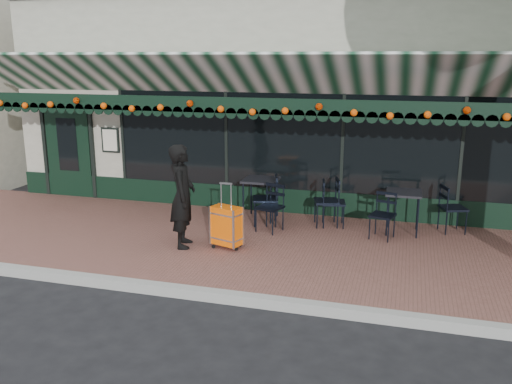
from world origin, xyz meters
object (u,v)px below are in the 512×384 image
(chair_a_right, at_px, (453,209))
(chair_b_right, at_px, (333,203))
(suitcase, at_px, (227,226))
(chair_a_left, at_px, (326,202))
(chair_a_front, at_px, (383,216))
(cafe_table_b, at_px, (261,183))
(cafe_table_a, at_px, (404,196))
(chair_b_left, at_px, (265,200))
(woman, at_px, (183,196))
(chair_b_front, at_px, (270,208))

(chair_a_right, distance_m, chair_b_right, 2.17)
(suitcase, xyz_separation_m, chair_a_left, (1.43, 1.69, 0.09))
(chair_a_front, bearing_deg, cafe_table_b, -178.76)
(chair_a_front, bearing_deg, chair_b_right, 167.07)
(chair_a_left, bearing_deg, cafe_table_a, 71.99)
(chair_a_left, distance_m, chair_b_left, 1.16)
(woman, xyz_separation_m, chair_b_front, (1.20, 1.18, -0.43))
(woman, xyz_separation_m, suitcase, (0.73, 0.11, -0.50))
(suitcase, bearing_deg, chair_b_front, 84.47)
(cafe_table_a, distance_m, chair_a_front, 0.62)
(woman, distance_m, chair_a_front, 3.51)
(chair_a_left, bearing_deg, chair_b_front, -72.91)
(chair_a_front, distance_m, chair_b_front, 2.03)
(woman, bearing_deg, chair_b_front, -61.65)
(cafe_table_a, xyz_separation_m, chair_a_left, (-1.41, 0.05, -0.23))
(chair_b_right, xyz_separation_m, chair_b_front, (-1.09, -0.63, -0.01))
(suitcase, bearing_deg, chair_a_left, 68.20)
(woman, xyz_separation_m, cafe_table_b, (0.83, 1.89, -0.15))
(cafe_table_a, height_order, chair_b_left, chair_b_left)
(chair_a_right, distance_m, chair_b_left, 3.46)
(chair_b_left, bearing_deg, chair_a_right, 82.19)
(cafe_table_b, relative_size, chair_a_left, 0.87)
(cafe_table_b, relative_size, chair_b_left, 0.83)
(woman, bearing_deg, suitcase, -97.35)
(cafe_table_b, xyz_separation_m, chair_b_left, (0.18, -0.32, -0.24))
(suitcase, height_order, chair_b_front, suitcase)
(suitcase, bearing_deg, cafe_table_a, 48.47)
(chair_a_right, height_order, chair_b_right, chair_b_right)
(chair_a_front, bearing_deg, chair_a_left, 170.36)
(chair_a_right, bearing_deg, chair_b_right, 76.99)
(suitcase, height_order, cafe_table_b, suitcase)
(woman, bearing_deg, cafe_table_b, -39.94)
(chair_a_front, bearing_deg, chair_b_left, -171.69)
(cafe_table_a, height_order, chair_b_right, chair_b_right)
(woman, bearing_deg, chair_a_front, -83.88)
(chair_b_right, bearing_deg, chair_a_front, -128.34)
(chair_a_right, relative_size, chair_a_front, 1.08)
(woman, distance_m, suitcase, 0.89)
(chair_a_right, bearing_deg, chair_a_front, 101.49)
(cafe_table_b, bearing_deg, chair_b_right, -3.27)
(woman, bearing_deg, chair_b_right, -67.81)
(suitcase, relative_size, chair_b_right, 1.24)
(cafe_table_b, distance_m, chair_b_front, 0.85)
(chair_a_right, relative_size, chair_b_front, 1.01)
(cafe_table_b, bearing_deg, chair_a_right, 2.42)
(chair_a_left, xyz_separation_m, chair_b_left, (-1.14, -0.24, 0.02))
(chair_a_front, bearing_deg, chair_a_right, 45.48)
(woman, relative_size, cafe_table_a, 2.27)
(chair_a_left, xyz_separation_m, chair_b_right, (0.13, 0.01, -0.02))
(suitcase, distance_m, chair_b_left, 1.49)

